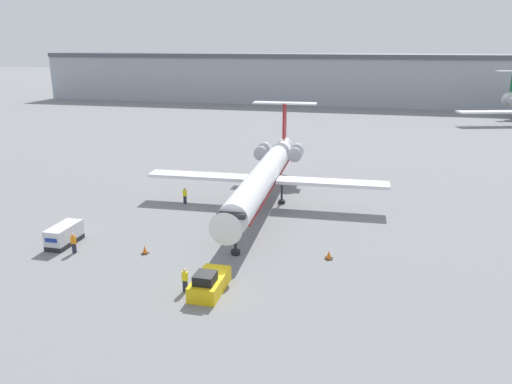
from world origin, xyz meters
TOP-DOWN VIEW (x-y plane):
  - ground_plane at (0.00, 0.00)m, footprint 600.00×600.00m
  - terminal_building at (0.00, 120.00)m, footprint 180.00×16.80m
  - airplane_main at (-0.60, 21.35)m, footprint 26.94×33.15m
  - pushback_tug at (-0.18, 0.35)m, footprint 2.05×4.40m
  - luggage_cart at (-15.67, 5.79)m, footprint 1.66×3.81m
  - worker_near_tug at (-1.92, -0.03)m, footprint 0.40×0.25m
  - worker_by_wing at (-9.43, 19.46)m, footprint 0.40×0.26m
  - worker_on_apron at (-13.77, 4.30)m, footprint 0.40×0.25m
  - traffic_cone_left at (-7.77, 5.57)m, footprint 0.55×0.55m
  - traffic_cone_right at (7.77, 8.13)m, footprint 0.67×0.67m

SIDE VIEW (x-z plane):
  - ground_plane at x=0.00m, z-range 0.00..0.00m
  - traffic_cone_right at x=7.77m, z-range -0.02..0.69m
  - traffic_cone_left at x=-7.77m, z-range -0.02..0.71m
  - pushback_tug at x=-0.18m, z-range -0.24..1.62m
  - luggage_cart at x=-15.67m, z-range 0.00..1.82m
  - worker_near_tug at x=-1.92m, z-range 0.05..1.85m
  - worker_on_apron at x=-13.77m, z-range 0.05..1.87m
  - worker_by_wing at x=-9.43m, z-range 0.06..1.93m
  - airplane_main at x=-0.60m, z-range -1.33..8.41m
  - terminal_building at x=0.00m, z-range 0.03..14.33m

